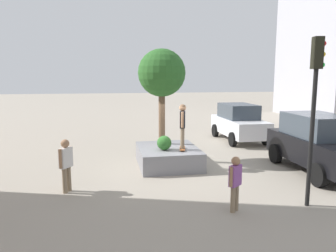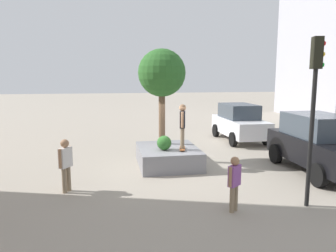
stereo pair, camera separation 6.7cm
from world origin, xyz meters
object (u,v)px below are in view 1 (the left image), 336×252
at_px(plaza_tree, 162,74).
at_px(sedan_parked, 319,143).
at_px(skateboard, 182,149).
at_px(pedestrian_crossing, 66,162).
at_px(planter_ledge, 168,156).
at_px(bystander_watching, 235,180).
at_px(skateboarder, 183,123).
at_px(police_car, 239,122).
at_px(traffic_light_corner, 315,94).

distance_m(plaza_tree, sedan_parked, 6.84).
distance_m(plaza_tree, skateboard, 3.31).
relative_size(sedan_parked, pedestrian_crossing, 2.82).
distance_m(planter_ledge, bystander_watching, 5.04).
height_order(planter_ledge, skateboarder, skateboarder).
relative_size(plaza_tree, bystander_watching, 2.64).
height_order(planter_ledge, skateboard, skateboard).
relative_size(skateboard, sedan_parked, 0.17).
xyz_separation_m(bystander_watching, pedestrian_crossing, (-2.41, -4.70, 0.10)).
distance_m(skateboard, skateboarder, 1.03).
distance_m(police_car, sedan_parked, 6.48).
relative_size(sedan_parked, traffic_light_corner, 1.03).
bearing_deg(bystander_watching, skateboarder, -174.16).
distance_m(skateboarder, police_car, 6.81).
height_order(skateboarder, pedestrian_crossing, skateboarder).
relative_size(plaza_tree, sedan_parked, 0.84).
distance_m(sedan_parked, traffic_light_corner, 4.33).
xyz_separation_m(police_car, bystander_watching, (9.40, -4.08, -0.17)).
distance_m(skateboarder, pedestrian_crossing, 4.76).
distance_m(traffic_light_corner, bystander_watching, 3.21).
bearing_deg(skateboarder, skateboard, 0.00).
distance_m(police_car, pedestrian_crossing, 11.21).
bearing_deg(skateboard, planter_ledge, -139.08).
height_order(plaza_tree, sedan_parked, plaza_tree).
relative_size(planter_ledge, bystander_watching, 1.91).
height_order(skateboard, police_car, police_car).
height_order(skateboard, skateboarder, skateboarder).
bearing_deg(police_car, skateboarder, -41.98).
xyz_separation_m(planter_ledge, plaza_tree, (-0.78, -0.12, 3.40)).
xyz_separation_m(plaza_tree, skateboard, (1.34, 0.61, -2.97)).
distance_m(skateboarder, bystander_watching, 4.49).
height_order(planter_ledge, police_car, police_car).
relative_size(plaza_tree, skateboard, 4.94).
distance_m(skateboarder, traffic_light_corner, 5.31).
height_order(planter_ledge, sedan_parked, sedan_parked).
xyz_separation_m(sedan_parked, bystander_watching, (2.94, -4.62, -0.24)).
xyz_separation_m(planter_ledge, sedan_parked, (1.98, 5.55, 0.75)).
height_order(traffic_light_corner, pedestrian_crossing, traffic_light_corner).
relative_size(sedan_parked, bystander_watching, 3.15).
xyz_separation_m(skateboarder, bystander_watching, (4.37, 0.45, -0.96)).
height_order(police_car, pedestrian_crossing, police_car).
distance_m(planter_ledge, traffic_light_corner, 6.50).
relative_size(planter_ledge, plaza_tree, 0.72).
relative_size(skateboard, skateboarder, 0.47).
distance_m(plaza_tree, bystander_watching, 6.48).
bearing_deg(skateboard, skateboarder, 180.00).
bearing_deg(skateboarder, pedestrian_crossing, -65.25).
xyz_separation_m(planter_ledge, skateboarder, (0.56, 0.48, 1.47)).
xyz_separation_m(plaza_tree, skateboarder, (1.34, 0.61, -1.94)).
bearing_deg(bystander_watching, plaza_tree, -169.55).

